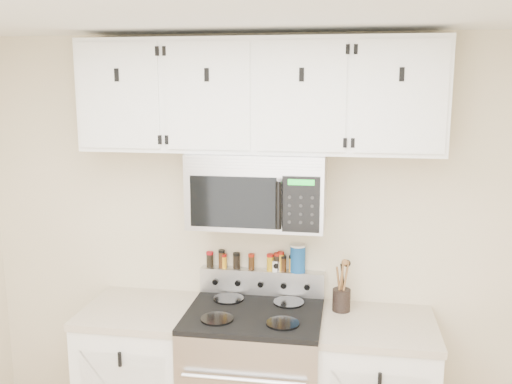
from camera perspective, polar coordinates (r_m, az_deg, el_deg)
back_wall at (r=3.49m, az=0.69°, el=-5.27°), size 3.50×0.01×2.50m
base_cabinet_left at (r=3.69m, az=-11.27°, el=-17.80°), size 0.64×0.62×0.92m
microwave at (r=3.22m, az=0.20°, el=0.30°), size 0.76×0.44×0.42m
upper_cabinets at (r=3.19m, az=0.27°, el=9.61°), size 2.00×0.35×0.62m
utensil_crock at (r=3.38m, az=8.54°, el=-10.46°), size 0.10×0.10×0.30m
kitchen_timer at (r=3.48m, az=2.06°, el=-7.36°), size 0.06×0.06×0.06m
salt_canister at (r=3.45m, az=4.20°, el=-6.61°), size 0.09×0.09×0.17m
spice_jar_0 at (r=3.55m, az=-4.64°, el=-6.73°), size 0.04×0.04×0.10m
spice_jar_1 at (r=3.53m, az=-3.45°, el=-6.67°), size 0.04×0.04×0.11m
spice_jar_2 at (r=3.53m, az=-3.24°, el=-6.89°), size 0.04×0.04×0.09m
spice_jar_3 at (r=3.51m, az=-1.96°, el=-6.87°), size 0.04×0.04×0.10m
spice_jar_4 at (r=3.50m, az=-0.47°, el=-6.96°), size 0.04×0.04×0.10m
spice_jar_5 at (r=3.48m, az=1.42°, el=-7.02°), size 0.04×0.04×0.10m
spice_jar_6 at (r=3.47m, az=2.17°, el=-6.98°), size 0.04×0.04×0.11m
spice_jar_7 at (r=3.47m, az=2.49°, el=-6.92°), size 0.04×0.04×0.12m
spice_jar_8 at (r=3.47m, az=2.71°, el=-7.12°), size 0.04×0.04×0.10m
spice_jar_9 at (r=3.46m, az=3.62°, el=-7.14°), size 0.04×0.04×0.10m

